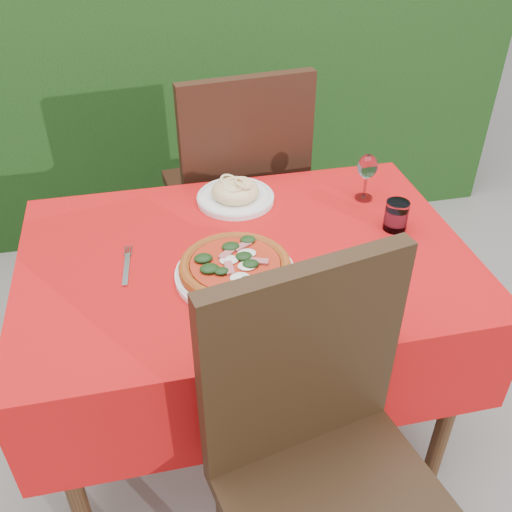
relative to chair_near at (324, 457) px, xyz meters
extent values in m
plane|color=slate|center=(-0.05, 0.58, -0.60)|extent=(60.00, 60.00, 0.00)
cube|color=black|center=(-0.05, 2.13, 0.20)|extent=(3.20, 0.55, 1.60)
cube|color=#432815|center=(-0.05, 0.58, 0.12)|extent=(1.20, 0.80, 0.04)
cylinder|color=#432815|center=(-0.59, 0.24, -0.25)|extent=(0.05, 0.05, 0.70)
cylinder|color=#432815|center=(0.49, 0.24, -0.25)|extent=(0.05, 0.05, 0.70)
cylinder|color=#432815|center=(-0.59, 0.92, -0.25)|extent=(0.05, 0.05, 0.70)
cylinder|color=#432815|center=(0.49, 0.92, -0.25)|extent=(0.05, 0.05, 0.70)
cube|color=red|center=(-0.05, 0.58, -0.01)|extent=(1.26, 0.86, 0.32)
cube|color=black|center=(-0.02, 0.11, 0.19)|extent=(0.47, 0.14, 0.51)
cylinder|color=black|center=(0.18, 0.14, -0.36)|extent=(0.04, 0.04, 0.48)
cube|color=black|center=(0.04, 1.32, -0.08)|extent=(0.53, 0.53, 0.05)
cube|color=black|center=(0.06, 1.11, 0.21)|extent=(0.48, 0.10, 0.53)
cylinder|color=black|center=(0.22, 1.55, -0.35)|extent=(0.04, 0.04, 0.49)
cylinder|color=black|center=(-0.19, 1.50, -0.35)|extent=(0.04, 0.04, 0.49)
cylinder|color=black|center=(0.26, 1.14, -0.35)|extent=(0.04, 0.04, 0.49)
cylinder|color=black|center=(-0.15, 1.09, -0.35)|extent=(0.04, 0.04, 0.49)
cylinder|color=white|center=(-0.10, 0.48, 0.16)|extent=(0.32, 0.32, 0.02)
cylinder|color=#C9571B|center=(-0.10, 0.48, 0.18)|extent=(0.37, 0.37, 0.02)
cylinder|color=#A2120A|center=(-0.10, 0.48, 0.19)|extent=(0.30, 0.30, 0.01)
cylinder|color=silver|center=(-0.03, 0.87, 0.16)|extent=(0.25, 0.25, 0.02)
ellipsoid|color=beige|center=(-0.03, 0.87, 0.19)|extent=(0.20, 0.20, 0.07)
cylinder|color=silver|center=(0.41, 0.61, 0.20)|extent=(0.07, 0.07, 0.09)
cylinder|color=#ABD1E8|center=(0.41, 0.61, 0.18)|extent=(0.06, 0.06, 0.06)
cylinder|color=silver|center=(0.38, 0.79, 0.15)|extent=(0.06, 0.06, 0.01)
cylinder|color=silver|center=(0.38, 0.79, 0.20)|extent=(0.01, 0.01, 0.08)
ellipsoid|color=silver|center=(0.38, 0.79, 0.27)|extent=(0.06, 0.06, 0.08)
cube|color=#B8B8BF|center=(-0.39, 0.57, 0.15)|extent=(0.04, 0.20, 0.01)
camera|label=1|loc=(-0.31, -0.70, 1.10)|focal=40.00mm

